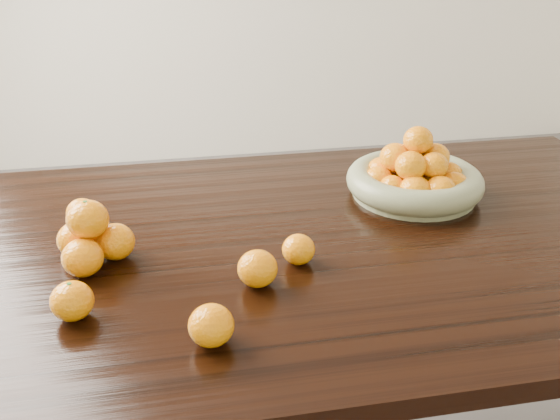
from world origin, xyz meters
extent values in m
cube|color=black|center=(0.00, 0.00, 0.73)|extent=(2.00, 1.00, 0.04)
cube|color=black|center=(0.93, 0.43, 0.35)|extent=(0.08, 0.08, 0.71)
cylinder|color=gray|center=(0.41, 0.16, 0.76)|extent=(0.29, 0.29, 0.01)
torus|color=gray|center=(0.41, 0.16, 0.79)|extent=(0.33, 0.33, 0.06)
ellipsoid|color=orange|center=(0.50, 0.16, 0.80)|extent=(0.07, 0.07, 0.06)
ellipsoid|color=orange|center=(0.48, 0.21, 0.80)|extent=(0.07, 0.07, 0.07)
ellipsoid|color=orange|center=(0.45, 0.25, 0.79)|extent=(0.06, 0.06, 0.06)
ellipsoid|color=orange|center=(0.39, 0.25, 0.80)|extent=(0.07, 0.07, 0.06)
ellipsoid|color=orange|center=(0.35, 0.22, 0.80)|extent=(0.07, 0.07, 0.07)
ellipsoid|color=orange|center=(0.32, 0.17, 0.80)|extent=(0.07, 0.07, 0.06)
ellipsoid|color=orange|center=(0.34, 0.12, 0.79)|extent=(0.06, 0.06, 0.06)
ellipsoid|color=orange|center=(0.38, 0.09, 0.80)|extent=(0.07, 0.07, 0.07)
ellipsoid|color=orange|center=(0.44, 0.07, 0.80)|extent=(0.07, 0.07, 0.07)
ellipsoid|color=orange|center=(0.49, 0.10, 0.80)|extent=(0.07, 0.07, 0.06)
ellipsoid|color=orange|center=(0.42, 0.16, 0.80)|extent=(0.07, 0.07, 0.06)
ellipsoid|color=orange|center=(0.46, 0.17, 0.84)|extent=(0.07, 0.07, 0.07)
ellipsoid|color=orange|center=(0.42, 0.21, 0.84)|extent=(0.07, 0.07, 0.06)
ellipsoid|color=orange|center=(0.36, 0.18, 0.84)|extent=(0.08, 0.08, 0.07)
ellipsoid|color=orange|center=(0.38, 0.12, 0.85)|extent=(0.07, 0.07, 0.07)
ellipsoid|color=orange|center=(0.44, 0.12, 0.84)|extent=(0.07, 0.07, 0.06)
ellipsoid|color=orange|center=(0.41, 0.17, 0.89)|extent=(0.07, 0.07, 0.07)
ellipsoid|color=orange|center=(-0.34, -0.07, 0.79)|extent=(0.08, 0.08, 0.07)
ellipsoid|color=orange|center=(-0.28, -0.01, 0.79)|extent=(0.08, 0.08, 0.07)
ellipsoid|color=orange|center=(-0.36, 0.01, 0.79)|extent=(0.08, 0.08, 0.07)
ellipsoid|color=orange|center=(-0.33, -0.02, 0.84)|extent=(0.08, 0.08, 0.08)
ellipsoid|color=orange|center=(-0.35, -0.21, 0.78)|extent=(0.07, 0.07, 0.07)
ellipsoid|color=orange|center=(-0.12, -0.32, 0.78)|extent=(0.07, 0.07, 0.07)
ellipsoid|color=orange|center=(-0.02, -0.16, 0.78)|extent=(0.07, 0.07, 0.07)
ellipsoid|color=orange|center=(-0.36, 0.14, 0.78)|extent=(0.07, 0.07, 0.06)
ellipsoid|color=orange|center=(0.07, -0.10, 0.78)|extent=(0.07, 0.07, 0.06)
camera|label=1|loc=(-0.16, -1.13, 1.38)|focal=40.00mm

